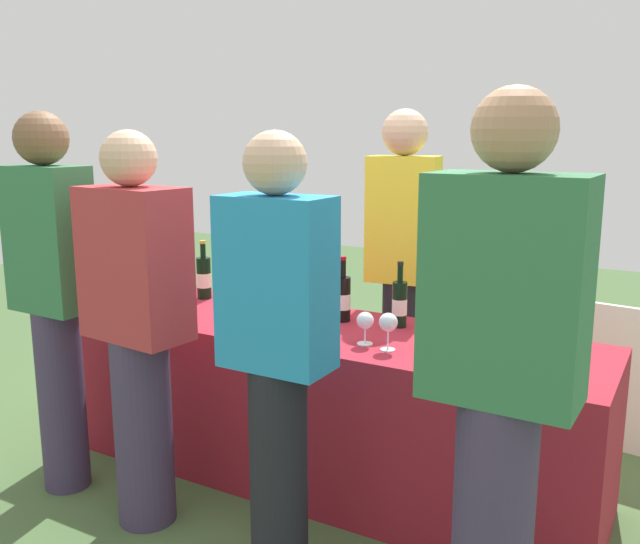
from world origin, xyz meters
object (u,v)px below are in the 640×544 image
at_px(server_pouring, 402,260).
at_px(wine_bottle_2, 343,298).
at_px(wine_bottle_5, 488,315).
at_px(wine_glass_2, 290,307).
at_px(wine_bottle_6, 538,327).
at_px(wine_bottle_1, 297,294).
at_px(wine_glass_0, 168,296).
at_px(guest_2, 277,345).
at_px(wine_bottle_0, 204,277).
at_px(wine_glass_3, 365,322).
at_px(menu_board, 622,380).
at_px(wine_glass_1, 269,303).
at_px(wine_glass_5, 443,338).
at_px(guest_1, 138,321).
at_px(wine_bottle_4, 456,309).
at_px(guest_3, 501,373).
at_px(wine_glass_4, 388,324).
at_px(guest_0, 53,289).
at_px(wine_bottle_3, 400,304).

bearing_deg(server_pouring, wine_bottle_2, 69.85).
height_order(wine_bottle_5, wine_glass_2, wine_bottle_5).
bearing_deg(wine_bottle_6, wine_bottle_1, 179.80).
bearing_deg(wine_bottle_5, wine_bottle_6, -19.49).
height_order(wine_glass_0, guest_2, guest_2).
bearing_deg(wine_bottle_0, wine_glass_3, -15.92).
bearing_deg(menu_board, wine_glass_3, -120.65).
bearing_deg(wine_glass_1, wine_bottle_5, 14.42).
relative_size(wine_glass_3, wine_glass_5, 1.05).
bearing_deg(wine_glass_0, wine_bottle_2, 21.80).
xyz_separation_m(wine_bottle_6, guest_1, (-1.37, -0.77, 0.02)).
height_order(wine_bottle_4, guest_1, guest_1).
xyz_separation_m(wine_glass_0, guest_3, (1.74, -0.57, 0.10)).
bearing_deg(wine_glass_4, wine_glass_5, -6.78).
bearing_deg(wine_glass_1, guest_0, -142.09).
height_order(wine_glass_0, wine_glass_2, wine_glass_2).
relative_size(guest_0, guest_2, 1.05).
bearing_deg(wine_glass_4, wine_glass_3, 167.50).
bearing_deg(wine_bottle_5, wine_glass_4, -132.83).
relative_size(wine_glass_0, wine_glass_3, 0.94).
height_order(wine_bottle_3, wine_bottle_4, wine_bottle_4).
bearing_deg(wine_bottle_4, guest_0, -152.55).
xyz_separation_m(wine_glass_5, guest_3, (0.36, -0.55, 0.10)).
relative_size(wine_glass_1, wine_glass_2, 0.94).
relative_size(wine_bottle_0, wine_bottle_6, 1.01).
xyz_separation_m(wine_glass_2, wine_glass_3, (0.38, -0.02, -0.01)).
bearing_deg(wine_bottle_2, wine_glass_4, -39.71).
bearing_deg(wine_glass_3, guest_2, -97.00).
xyz_separation_m(wine_bottle_3, wine_glass_2, (-0.40, -0.29, -0.00)).
height_order(wine_glass_2, wine_glass_4, wine_glass_4).
relative_size(wine_bottle_5, wine_bottle_6, 0.98).
height_order(wine_bottle_4, wine_glass_3, wine_bottle_4).
xyz_separation_m(wine_glass_4, wine_glass_5, (0.24, -0.03, -0.02)).
xyz_separation_m(wine_bottle_2, guest_1, (-0.49, -0.81, 0.02)).
bearing_deg(wine_bottle_1, wine_glass_5, -19.22).
relative_size(wine_bottle_0, wine_bottle_3, 1.03).
xyz_separation_m(wine_bottle_2, wine_bottle_3, (0.27, 0.04, -0.00)).
relative_size(wine_bottle_3, guest_2, 0.19).
height_order(wine_bottle_1, server_pouring, server_pouring).
bearing_deg(wine_glass_2, wine_bottle_2, 62.05).
distance_m(wine_bottle_4, menu_board, 1.12).
relative_size(wine_glass_3, server_pouring, 0.08).
height_order(wine_bottle_6, guest_3, guest_3).
bearing_deg(menu_board, wine_bottle_1, -139.14).
relative_size(wine_glass_4, guest_1, 0.10).
bearing_deg(wine_glass_2, wine_glass_3, -3.76).
bearing_deg(server_pouring, wine_bottle_0, 16.19).
height_order(wine_bottle_1, wine_glass_0, wine_bottle_1).
height_order(wine_bottle_3, menu_board, wine_bottle_3).
relative_size(wine_bottle_4, guest_0, 0.20).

